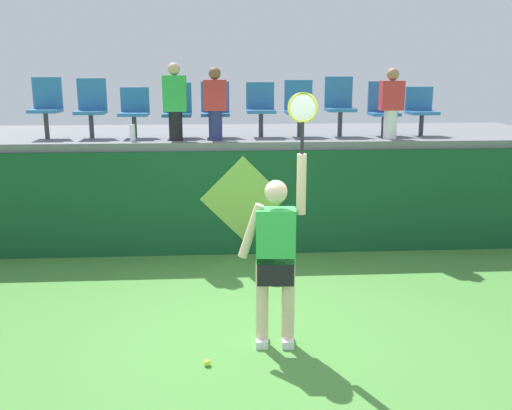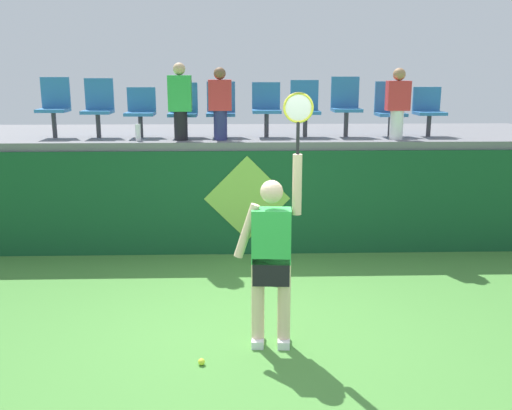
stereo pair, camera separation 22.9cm
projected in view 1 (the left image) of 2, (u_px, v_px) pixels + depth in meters
The scene contains 20 objects.
ground_plane at pixel (252, 335), 6.03m from camera, with size 40.00×40.00×0.00m, color #478438.
court_back_wall at pixel (240, 202), 8.57m from camera, with size 10.36×0.20×1.56m, color #144C28.
spectator_platform at pixel (237, 136), 9.70m from camera, with size 10.36×2.83×0.12m, color slate.
tennis_player at pixel (276, 254), 5.62m from camera, with size 0.75×0.29×2.51m.
tennis_ball at pixel (207, 363), 5.40m from camera, with size 0.07×0.07×0.07m, color #D1E533.
water_bottle at pixel (133, 133), 8.43m from camera, with size 0.08×0.08×0.25m, color white.
stadium_chair_0 at pixel (46, 105), 8.75m from camera, with size 0.44×0.42×0.91m.
stadium_chair_1 at pixel (91, 106), 8.80m from camera, with size 0.44×0.42×0.90m.
stadium_chair_2 at pixel (134, 110), 8.84m from camera, with size 0.44×0.42×0.76m.
stadium_chair_3 at pixel (177, 108), 8.89m from camera, with size 0.44×0.42×0.83m.
stadium_chair_4 at pixel (215, 108), 8.93m from camera, with size 0.44×0.42×0.85m.
stadium_chair_5 at pixel (261, 106), 8.96m from camera, with size 0.44×0.42×0.83m.
stadium_chair_6 at pixel (299, 106), 9.01m from camera, with size 0.44×0.42×0.87m.
stadium_chair_7 at pixel (340, 103), 9.04m from camera, with size 0.44×0.42×0.92m.
stadium_chair_8 at pixel (383, 107), 9.10m from camera, with size 0.44×0.42×0.85m.
stadium_chair_9 at pixel (421, 109), 9.13m from camera, with size 0.44×0.42×0.76m.
spectator_0 at pixel (215, 103), 8.48m from camera, with size 0.34×0.20×1.06m.
spectator_1 at pixel (175, 101), 8.43m from camera, with size 0.34×0.20×1.13m.
spectator_2 at pixel (391, 102), 8.65m from camera, with size 0.34×0.20×1.05m.
wall_signage_mount at pixel (243, 254), 8.65m from camera, with size 1.27×0.01×1.49m.
Camera 1 is at (-0.32, -5.54, 2.72)m, focal length 40.40 mm.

